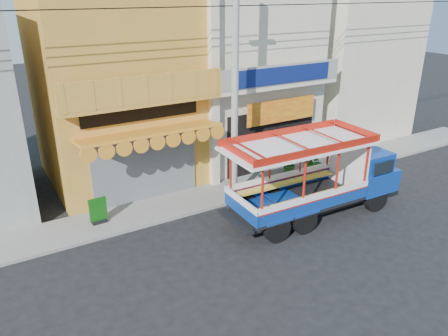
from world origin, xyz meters
name	(u,v)px	position (x,y,z in m)	size (l,w,h in m)	color
ground	(307,229)	(0.00, 0.00, 0.00)	(90.00, 90.00, 0.00)	black
sidewalk	(245,187)	(0.00, 4.00, 0.06)	(30.00, 2.00, 0.12)	slate
shophouse_left	(115,85)	(-4.00, 7.96, 4.11)	(6.00, 7.50, 8.24)	#B19027
shophouse_right	(236,72)	(2.00, 7.96, 4.11)	(6.00, 6.75, 8.24)	beige
party_pilaster	(214,94)	(-1.00, 4.85, 4.00)	(0.35, 0.30, 8.00)	beige
filler_building_right	(341,66)	(9.00, 8.00, 3.80)	(6.00, 6.00, 7.60)	beige
utility_pole	(239,73)	(-0.85, 3.30, 5.03)	(28.00, 0.26, 9.00)	gray
songthaew_truck	(325,174)	(1.35, 0.74, 1.53)	(6.87, 2.47, 3.18)	black
green_sign	(98,212)	(-6.21, 4.00, 0.52)	(0.62, 0.31, 0.96)	black
potted_plant_a	(289,163)	(2.45, 4.19, 0.57)	(0.81, 0.70, 0.90)	#2D631C
potted_plant_b	(317,162)	(3.64, 3.68, 0.56)	(0.49, 0.39, 0.88)	#2D631C
potted_plant_c	(310,161)	(3.37, 3.84, 0.60)	(0.53, 0.53, 0.95)	#2D631C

